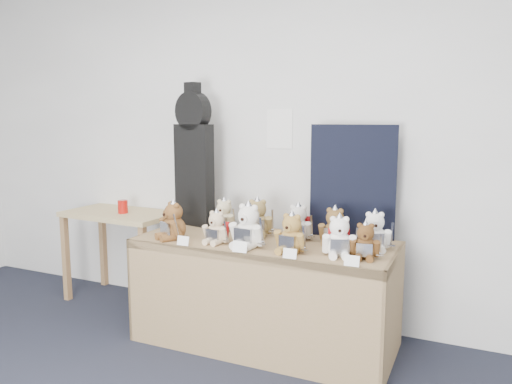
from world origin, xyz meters
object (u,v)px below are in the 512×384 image
at_px(teddy_back_end, 375,233).
at_px(teddy_back_centre_right, 298,224).
at_px(teddy_front_end, 365,242).
at_px(teddy_back_left, 224,216).
at_px(teddy_front_centre, 248,228).
at_px(guitar_case, 194,157).
at_px(red_cup, 123,207).
at_px(teddy_front_right, 291,235).
at_px(teddy_front_far_left, 173,222).
at_px(side_table, 120,226).
at_px(display_table, 260,266).
at_px(teddy_front_far_right, 339,238).
at_px(teddy_front_left, 216,229).
at_px(teddy_back_centre_left, 257,219).
at_px(teddy_back_right, 334,228).

bearing_deg(teddy_back_end, teddy_back_centre_right, 157.84).
relative_size(teddy_front_end, teddy_back_left, 0.92).
bearing_deg(teddy_front_centre, guitar_case, 151.94).
bearing_deg(guitar_case, teddy_front_centre, -20.74).
relative_size(teddy_back_left, teddy_back_centre_right, 0.95).
xyz_separation_m(red_cup, teddy_front_right, (1.66, -0.42, 0.02)).
bearing_deg(teddy_front_centre, teddy_front_far_left, -172.67).
height_order(side_table, teddy_front_end, teddy_front_end).
distance_m(teddy_front_far_left, teddy_back_centre_right, 0.87).
bearing_deg(display_table, teddy_front_far_right, -9.57).
relative_size(teddy_front_right, teddy_back_end, 1.00).
bearing_deg(display_table, teddy_front_left, -154.19).
height_order(guitar_case, teddy_front_far_left, guitar_case).
bearing_deg(red_cup, teddy_front_far_left, -28.88).
bearing_deg(guitar_case, teddy_back_end, 5.89).
height_order(teddy_front_left, teddy_front_end, teddy_front_left).
height_order(display_table, red_cup, red_cup).
relative_size(teddy_front_far_right, teddy_back_centre_left, 0.94).
bearing_deg(teddy_back_left, teddy_front_far_right, -20.04).
height_order(guitar_case, teddy_front_far_right, guitar_case).
relative_size(teddy_front_far_right, teddy_back_left, 1.05).
bearing_deg(display_table, teddy_front_right, -27.50).
xyz_separation_m(side_table, teddy_front_left, (1.19, -0.45, 0.19)).
bearing_deg(teddy_back_centre_right, teddy_back_end, -9.82).
xyz_separation_m(guitar_case, red_cup, (-0.69, -0.02, -0.44)).
distance_m(guitar_case, teddy_front_far_right, 1.39).
bearing_deg(teddy_front_far_left, side_table, -179.49).
distance_m(teddy_back_left, teddy_back_centre_right, 0.60).
bearing_deg(guitar_case, teddy_back_centre_right, 4.65).
distance_m(teddy_back_centre_right, teddy_back_right, 0.26).
distance_m(teddy_front_centre, teddy_back_left, 0.52).
xyz_separation_m(side_table, teddy_front_right, (1.73, -0.46, 0.20)).
distance_m(side_table, teddy_front_far_left, 1.01).
height_order(red_cup, teddy_front_far_right, teddy_front_far_right).
relative_size(side_table, teddy_back_left, 3.57).
distance_m(display_table, side_table, 1.50).
bearing_deg(teddy_back_centre_left, red_cup, 156.59).
distance_m(teddy_front_right, teddy_back_centre_right, 0.33).
bearing_deg(teddy_back_left, teddy_front_right, -30.35).
xyz_separation_m(guitar_case, teddy_front_end, (1.42, -0.38, -0.44)).
xyz_separation_m(teddy_front_far_left, teddy_front_far_right, (1.16, 0.07, -0.01)).
relative_size(display_table, teddy_back_right, 6.35).
relative_size(guitar_case, teddy_back_end, 3.89).
height_order(red_cup, teddy_front_right, teddy_front_right).
bearing_deg(teddy_back_right, teddy_back_centre_left, -179.27).
bearing_deg(teddy_back_right, teddy_front_far_left, -161.80).
xyz_separation_m(display_table, teddy_back_right, (0.46, 0.17, 0.27)).
xyz_separation_m(teddy_front_far_left, teddy_front_left, (0.33, 0.03, -0.02)).
height_order(guitar_case, teddy_back_left, guitar_case).
relative_size(teddy_front_far_left, teddy_back_left, 1.11).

